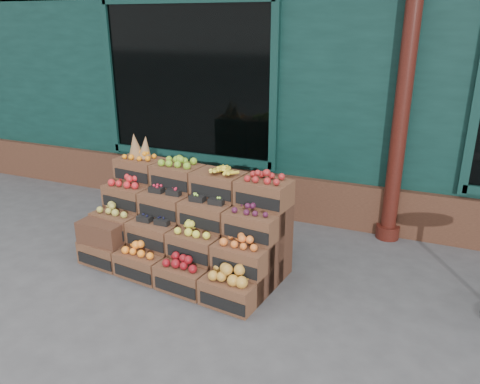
% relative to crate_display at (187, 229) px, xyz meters
% --- Properties ---
extents(ground, '(60.00, 60.00, 0.00)m').
position_rel_crate_display_xyz_m(ground, '(0.74, -0.51, -0.41)').
color(ground, '#434346').
rests_on(ground, ground).
extents(shop_facade, '(12.00, 6.24, 4.80)m').
position_rel_crate_display_xyz_m(shop_facade, '(0.74, 4.61, 1.99)').
color(shop_facade, black).
rests_on(shop_facade, ground).
extents(crate_display, '(2.23, 1.28, 1.33)m').
position_rel_crate_display_xyz_m(crate_display, '(0.00, 0.00, 0.00)').
color(crate_display, brown).
rests_on(crate_display, ground).
extents(spare_crates, '(0.51, 0.36, 0.50)m').
position_rel_crate_display_xyz_m(spare_crates, '(-0.84, -0.32, -0.16)').
color(spare_crates, brown).
rests_on(spare_crates, ground).
extents(shopkeeper, '(0.90, 0.75, 2.12)m').
position_rel_crate_display_xyz_m(shopkeeper, '(-0.38, 2.23, 0.65)').
color(shopkeeper, '#17501B').
rests_on(shopkeeper, ground).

